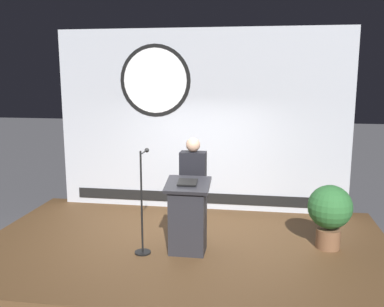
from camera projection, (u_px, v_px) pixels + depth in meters
ground_plane at (185, 262)px, 6.72m from camera, size 40.00×40.00×0.00m
stage_platform at (185, 253)px, 6.69m from camera, size 6.40×4.00×0.30m
banner_display at (200, 121)px, 8.14m from camera, size 5.57×0.12×3.45m
podium at (188, 217)px, 6.27m from camera, size 0.64×0.50×1.11m
speaker_person at (193, 189)px, 6.68m from camera, size 0.40×0.26×1.65m
microphone_stand at (143, 217)px, 6.27m from camera, size 0.24×0.50×1.54m
potted_plant at (330, 211)px, 6.41m from camera, size 0.66×0.66×0.98m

